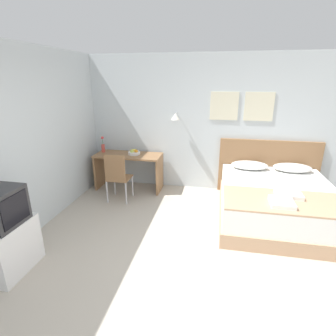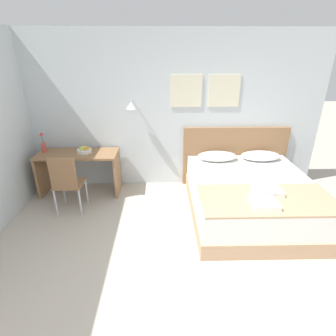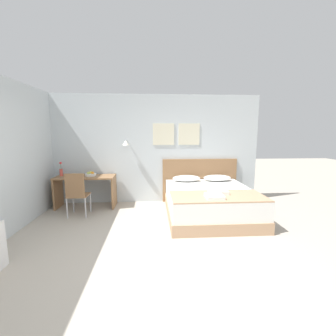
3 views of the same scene
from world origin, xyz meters
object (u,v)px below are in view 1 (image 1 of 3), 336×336
at_px(bed, 276,203).
at_px(folded_towel_mid_bed, 282,203).
at_px(headboard, 268,167).
at_px(folded_towel_near_foot, 288,195).
at_px(flower_vase, 103,146).
at_px(desk, 129,164).
at_px(pillow_right, 292,168).
at_px(pillow_left, 250,165).
at_px(tv_stand, 7,248).
at_px(throw_blanket, 287,201).
at_px(fruit_bowl, 134,153).
at_px(desk_chair, 117,175).

xyz_separation_m(bed, folded_towel_mid_bed, (-0.10, -0.73, 0.35)).
bearing_deg(headboard, folded_towel_near_foot, -88.35).
bearing_deg(flower_vase, desk, -6.89).
xyz_separation_m(headboard, folded_towel_mid_bed, (-0.10, -1.77, 0.09)).
bearing_deg(desk, pillow_right, 0.50).
relative_size(pillow_left, tv_stand, 1.04).
bearing_deg(bed, desk, 164.81).
xyz_separation_m(headboard, folded_towel_near_foot, (0.04, -1.48, 0.09)).
height_order(bed, throw_blanket, throw_blanket).
bearing_deg(fruit_bowl, desk, -171.71).
bearing_deg(desk, flower_vase, 173.11).
distance_m(bed, desk, 2.86).
distance_m(desk, tv_stand, 2.72).
relative_size(folded_towel_mid_bed, flower_vase, 0.98).
relative_size(headboard, pillow_right, 2.79).
bearing_deg(desk, headboard, 6.09).
xyz_separation_m(folded_towel_mid_bed, desk_chair, (-2.64, 0.83, -0.10)).
bearing_deg(fruit_bowl, desk_chair, -100.06).
distance_m(folded_towel_mid_bed, desk, 3.03).
height_order(folded_towel_near_foot, tv_stand, folded_towel_near_foot).
distance_m(pillow_right, flower_vase, 3.70).
bearing_deg(folded_towel_near_foot, folded_towel_mid_bed, -117.31).
bearing_deg(fruit_bowl, folded_towel_mid_bed, -30.54).
relative_size(bed, fruit_bowl, 8.30).
relative_size(throw_blanket, flower_vase, 5.15).
bearing_deg(bed, pillow_left, 115.94).
height_order(bed, pillow_left, pillow_left).
height_order(bed, fruit_bowl, fruit_bowl).
bearing_deg(tv_stand, flower_vase, 89.60).
bearing_deg(throw_blanket, flower_vase, 157.10).
relative_size(pillow_right, desk_chair, 0.72).
relative_size(desk_chair, flower_vase, 2.81).
bearing_deg(folded_towel_mid_bed, pillow_right, 72.28).
distance_m(bed, pillow_left, 0.93).
xyz_separation_m(pillow_left, pillow_right, (0.75, 0.00, 0.00)).
xyz_separation_m(fruit_bowl, flower_vase, (-0.68, 0.05, 0.08)).
bearing_deg(headboard, throw_blanket, -90.00).
bearing_deg(tv_stand, fruit_bowl, 75.22).
height_order(throw_blanket, fruit_bowl, fruit_bowl).
distance_m(pillow_left, folded_towel_near_foot, 1.29).
xyz_separation_m(bed, pillow_left, (-0.38, 0.77, 0.36)).
bearing_deg(tv_stand, pillow_right, 35.81).
relative_size(throw_blanket, desk, 1.28).
distance_m(bed, pillow_right, 0.93).
height_order(pillow_right, fruit_bowl, fruit_bowl).
height_order(folded_towel_mid_bed, fruit_bowl, fruit_bowl).
xyz_separation_m(pillow_left, folded_towel_near_foot, (0.42, -1.22, -0.02)).
relative_size(folded_towel_mid_bed, desk, 0.24).
bearing_deg(headboard, desk, -173.91).
bearing_deg(desk, desk_chair, -89.82).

